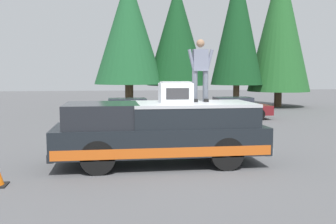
% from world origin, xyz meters
% --- Properties ---
extents(ground_plane, '(90.00, 90.00, 0.00)m').
position_xyz_m(ground_plane, '(0.00, 0.00, 0.00)').
color(ground_plane, '#565659').
extents(pickup_truck, '(2.01, 5.54, 1.65)m').
position_xyz_m(pickup_truck, '(0.45, 0.60, 0.87)').
color(pickup_truck, black).
rests_on(pickup_truck, ground).
extents(compressor_unit, '(0.65, 0.84, 0.56)m').
position_xyz_m(compressor_unit, '(0.28, 0.20, 1.93)').
color(compressor_unit, silver).
rests_on(compressor_unit, pickup_truck).
extents(person_on_truck_bed, '(0.29, 0.72, 1.69)m').
position_xyz_m(person_on_truck_bed, '(0.69, -0.55, 2.55)').
color(person_on_truck_bed, '#4C515B').
rests_on(person_on_truck_bed, pickup_truck).
extents(parked_car_maroon, '(1.64, 4.10, 1.16)m').
position_xyz_m(parked_car_maroon, '(10.14, -4.40, 0.58)').
color(parked_car_maroon, maroon).
rests_on(parked_car_maroon, ground).
extents(parked_car_silver, '(1.64, 4.10, 1.16)m').
position_xyz_m(parked_car_silver, '(9.98, 1.17, 0.58)').
color(parked_car_silver, silver).
rests_on(parked_car_silver, ground).
extents(conifer_far_left, '(4.40, 4.40, 10.57)m').
position_xyz_m(conifer_far_left, '(17.01, -10.03, 5.84)').
color(conifer_far_left, '#4C3826').
rests_on(conifer_far_left, ground).
extents(conifer_left, '(3.55, 3.55, 9.85)m').
position_xyz_m(conifer_left, '(16.35, -6.68, 5.73)').
color(conifer_left, '#4C3826').
rests_on(conifer_left, ground).
extents(conifer_center_left, '(4.14, 4.14, 8.62)m').
position_xyz_m(conifer_center_left, '(17.12, -2.62, 5.09)').
color(conifer_center_left, '#4C3826').
rests_on(conifer_center_left, ground).
extents(conifer_center_right, '(4.65, 4.65, 9.05)m').
position_xyz_m(conifer_center_right, '(16.89, 0.69, 5.36)').
color(conifer_center_right, '#4C3826').
rests_on(conifer_center_right, ground).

